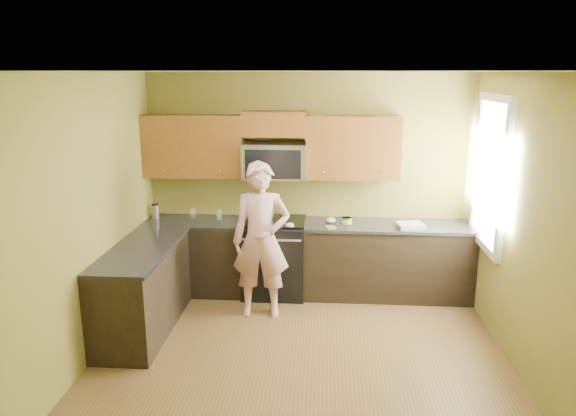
# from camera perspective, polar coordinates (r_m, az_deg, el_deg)

# --- Properties ---
(floor) EXTENTS (4.00, 4.00, 0.00)m
(floor) POSITION_cam_1_polar(r_m,az_deg,el_deg) (5.29, 1.21, -16.33)
(floor) COLOR brown
(floor) RESTS_ON ground
(ceiling) EXTENTS (4.00, 4.00, 0.00)m
(ceiling) POSITION_cam_1_polar(r_m,az_deg,el_deg) (4.55, 1.39, 14.39)
(ceiling) COLOR white
(ceiling) RESTS_ON ground
(wall_back) EXTENTS (4.00, 0.00, 4.00)m
(wall_back) POSITION_cam_1_polar(r_m,az_deg,el_deg) (6.68, 2.14, 2.69)
(wall_back) COLOR olive
(wall_back) RESTS_ON ground
(wall_front) EXTENTS (4.00, 0.00, 4.00)m
(wall_front) POSITION_cam_1_polar(r_m,az_deg,el_deg) (2.88, -0.73, -13.43)
(wall_front) COLOR olive
(wall_front) RESTS_ON ground
(wall_left) EXTENTS (0.00, 4.00, 4.00)m
(wall_left) POSITION_cam_1_polar(r_m,az_deg,el_deg) (5.23, -21.16, -1.56)
(wall_left) COLOR olive
(wall_left) RESTS_ON ground
(wall_right) EXTENTS (0.00, 4.00, 4.00)m
(wall_right) POSITION_cam_1_polar(r_m,az_deg,el_deg) (5.06, 24.55, -2.41)
(wall_right) COLOR olive
(wall_right) RESTS_ON ground
(cabinet_back_run) EXTENTS (4.00, 0.60, 0.88)m
(cabinet_back_run) POSITION_cam_1_polar(r_m,az_deg,el_deg) (6.64, 1.98, -5.54)
(cabinet_back_run) COLOR black
(cabinet_back_run) RESTS_ON floor
(cabinet_left_run) EXTENTS (0.60, 1.60, 0.88)m
(cabinet_left_run) POSITION_cam_1_polar(r_m,az_deg,el_deg) (5.93, -15.28, -8.55)
(cabinet_left_run) COLOR black
(cabinet_left_run) RESTS_ON floor
(countertop_back) EXTENTS (4.00, 0.62, 0.04)m
(countertop_back) POSITION_cam_1_polar(r_m,az_deg,el_deg) (6.49, 2.01, -1.75)
(countertop_back) COLOR black
(countertop_back) RESTS_ON cabinet_back_run
(countertop_left) EXTENTS (0.62, 1.60, 0.04)m
(countertop_left) POSITION_cam_1_polar(r_m,az_deg,el_deg) (5.77, -15.48, -4.34)
(countertop_left) COLOR black
(countertop_left) RESTS_ON cabinet_left_run
(stove) EXTENTS (0.76, 0.65, 0.95)m
(stove) POSITION_cam_1_polar(r_m,az_deg,el_deg) (6.63, -1.50, -5.25)
(stove) COLOR black
(stove) RESTS_ON floor
(microwave) EXTENTS (0.76, 0.40, 0.42)m
(microwave) POSITION_cam_1_polar(r_m,az_deg,el_deg) (6.49, -1.45, 3.26)
(microwave) COLOR silver
(microwave) RESTS_ON wall_back
(upper_cab_left) EXTENTS (1.22, 0.33, 0.75)m
(upper_cab_left) POSITION_cam_1_polar(r_m,az_deg,el_deg) (6.69, -9.90, 3.38)
(upper_cab_left) COLOR brown
(upper_cab_left) RESTS_ON wall_back
(upper_cab_right) EXTENTS (1.12, 0.33, 0.75)m
(upper_cab_right) POSITION_cam_1_polar(r_m,az_deg,el_deg) (6.51, 6.86, 3.18)
(upper_cab_right) COLOR brown
(upper_cab_right) RESTS_ON wall_back
(upper_cab_over_mw) EXTENTS (0.76, 0.33, 0.30)m
(upper_cab_over_mw) POSITION_cam_1_polar(r_m,az_deg,el_deg) (6.44, -1.45, 9.00)
(upper_cab_over_mw) COLOR brown
(upper_cab_over_mw) RESTS_ON wall_back
(window) EXTENTS (0.06, 1.06, 1.66)m
(window) POSITION_cam_1_polar(r_m,az_deg,el_deg) (6.10, 20.86, 3.51)
(window) COLOR white
(window) RESTS_ON wall_right
(woman) EXTENTS (0.66, 0.45, 1.76)m
(woman) POSITION_cam_1_polar(r_m,az_deg,el_deg) (5.94, -2.89, -3.48)
(woman) COLOR #CC6B66
(woman) RESTS_ON floor
(frying_pan) EXTENTS (0.42, 0.54, 0.06)m
(frying_pan) POSITION_cam_1_polar(r_m,az_deg,el_deg) (6.27, -1.44, -1.84)
(frying_pan) COLOR black
(frying_pan) RESTS_ON stove
(butter_tub) EXTENTS (0.14, 0.14, 0.09)m
(butter_tub) POSITION_cam_1_polar(r_m,az_deg,el_deg) (6.50, 6.30, -1.63)
(butter_tub) COLOR yellow
(butter_tub) RESTS_ON countertop_back
(toast_slice) EXTENTS (0.14, 0.14, 0.01)m
(toast_slice) POSITION_cam_1_polar(r_m,az_deg,el_deg) (6.28, 4.60, -2.07)
(toast_slice) COLOR #B27F47
(toast_slice) RESTS_ON countertop_back
(napkin_a) EXTENTS (0.15, 0.15, 0.06)m
(napkin_a) POSITION_cam_1_polar(r_m,az_deg,el_deg) (6.26, 0.15, -1.88)
(napkin_a) COLOR silver
(napkin_a) RESTS_ON countertop_back
(napkin_b) EXTENTS (0.13, 0.14, 0.07)m
(napkin_b) POSITION_cam_1_polar(r_m,az_deg,el_deg) (6.48, 4.63, -1.34)
(napkin_b) COLOR silver
(napkin_b) RESTS_ON countertop_back
(dish_towel) EXTENTS (0.34, 0.29, 0.05)m
(dish_towel) POSITION_cam_1_polar(r_m,az_deg,el_deg) (6.44, 12.95, -1.82)
(dish_towel) COLOR silver
(dish_towel) RESTS_ON countertop_back
(travel_mug) EXTENTS (0.09, 0.09, 0.18)m
(travel_mug) POSITION_cam_1_polar(r_m,az_deg,el_deg) (6.90, -13.94, -1.03)
(travel_mug) COLOR silver
(travel_mug) RESTS_ON countertop_back
(glass_b) EXTENTS (0.07, 0.07, 0.12)m
(glass_b) POSITION_cam_1_polar(r_m,az_deg,el_deg) (6.80, -10.14, -0.53)
(glass_b) COLOR silver
(glass_b) RESTS_ON countertop_back
(glass_c) EXTENTS (0.09, 0.09, 0.12)m
(glass_c) POSITION_cam_1_polar(r_m,az_deg,el_deg) (6.68, -7.36, -0.69)
(glass_c) COLOR silver
(glass_c) RESTS_ON countertop_back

